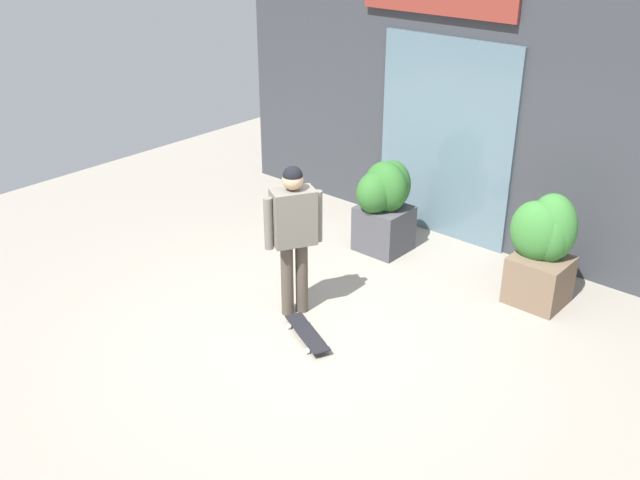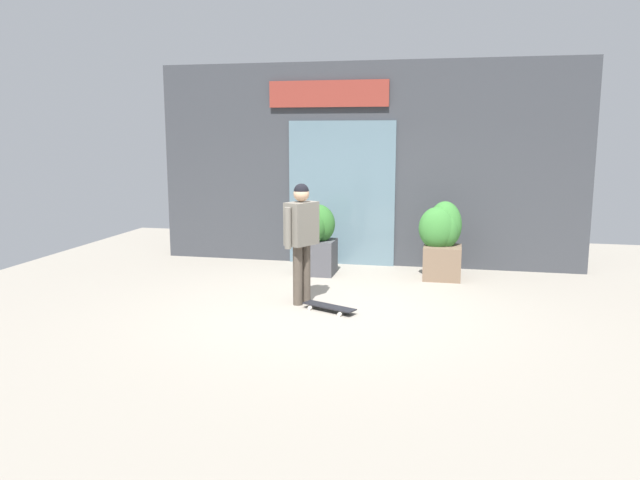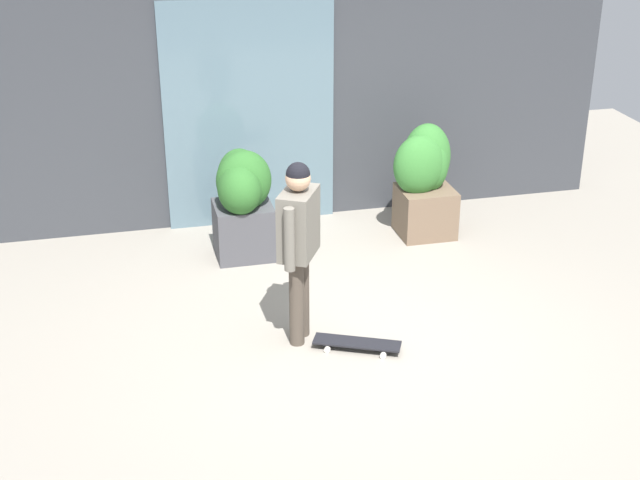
% 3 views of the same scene
% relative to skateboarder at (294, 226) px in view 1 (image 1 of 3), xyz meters
% --- Properties ---
extents(ground_plane, '(12.00, 12.00, 0.00)m').
position_rel_skateboarder_xyz_m(ground_plane, '(0.46, -0.13, -1.01)').
color(ground_plane, gray).
extents(building_facade, '(7.45, 0.31, 3.52)m').
position_rel_skateboarder_xyz_m(building_facade, '(0.44, 2.85, 0.74)').
color(building_facade, '#383A3F').
rests_on(building_facade, ground_plane).
extents(skateboarder, '(0.44, 0.55, 1.65)m').
position_rel_skateboarder_xyz_m(skateboarder, '(0.00, 0.00, 0.00)').
color(skateboarder, '#4C4238').
rests_on(skateboarder, ground_plane).
extents(skateboard, '(0.76, 0.49, 0.08)m').
position_rel_skateboarder_xyz_m(skateboard, '(0.44, -0.30, -0.94)').
color(skateboard, black).
rests_on(skateboard, ground_plane).
extents(planter_box_left, '(0.60, 0.74, 1.16)m').
position_rel_skateboarder_xyz_m(planter_box_left, '(-0.20, 1.82, -0.35)').
color(planter_box_left, '#47474C').
rests_on(planter_box_left, ground_plane).
extents(planter_box_right, '(0.68, 0.58, 1.24)m').
position_rel_skateboarder_xyz_m(planter_box_right, '(1.82, 1.93, -0.34)').
color(planter_box_right, brown).
rests_on(planter_box_right, ground_plane).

